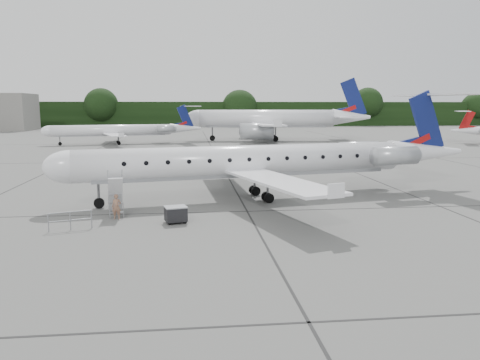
{
  "coord_description": "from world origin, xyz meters",
  "views": [
    {
      "loc": [
        -7.02,
        -25.32,
        6.62
      ],
      "look_at": [
        -4.07,
        1.8,
        2.3
      ],
      "focal_mm": 35.0,
      "sensor_mm": 36.0,
      "label": 1
    }
  ],
  "objects": [
    {
      "name": "bg_regional_left",
      "position": [
        -20.33,
        58.44,
        3.4
      ],
      "size": [
        29.03,
        23.33,
        6.79
      ],
      "primitive_type": null,
      "rotation": [
        0.0,
        0.0,
        0.2
      ],
      "color": "white",
      "rests_on": "ground"
    },
    {
      "name": "safety_railing",
      "position": [
        -13.47,
        0.02,
        0.5
      ],
      "size": [
        2.13,
        0.72,
        1.0
      ],
      "primitive_type": null,
      "rotation": [
        0.0,
        0.0,
        0.3
      ],
      "color": "gray",
      "rests_on": "ground"
    },
    {
      "name": "bg_narrowbody",
      "position": [
        7.75,
        64.1,
        5.9
      ],
      "size": [
        34.95,
        26.65,
        11.8
      ],
      "primitive_type": null,
      "rotation": [
        0.0,
        0.0,
        -0.09
      ],
      "color": "white",
      "rests_on": "ground"
    },
    {
      "name": "passenger",
      "position": [
        -11.36,
        2.3,
        0.75
      ],
      "size": [
        0.57,
        0.4,
        1.49
      ],
      "primitive_type": "imported",
      "rotation": [
        0.0,
        0.0,
        -0.07
      ],
      "color": "#8C624C",
      "rests_on": "ground"
    },
    {
      "name": "airstair",
      "position": [
        -11.59,
        3.49,
        1.21
      ],
      "size": [
        1.23,
        2.24,
        2.43
      ],
      "primitive_type": null,
      "rotation": [
        0.0,
        0.0,
        0.19
      ],
      "color": "white",
      "rests_on": "ground"
    },
    {
      "name": "treeline",
      "position": [
        0.0,
        130.0,
        4.0
      ],
      "size": [
        260.0,
        4.0,
        8.0
      ],
      "primitive_type": "cube",
      "color": "black",
      "rests_on": "ground"
    },
    {
      "name": "main_regional_jet",
      "position": [
        -2.99,
        7.36,
        3.87
      ],
      "size": [
        33.72,
        27.0,
        7.74
      ],
      "primitive_type": null,
      "rotation": [
        0.0,
        0.0,
        0.19
      ],
      "color": "white",
      "rests_on": "ground"
    },
    {
      "name": "baggage_cart",
      "position": [
        -7.86,
        1.0,
        0.51
      ],
      "size": [
        1.37,
        1.21,
        1.02
      ],
      "primitive_type": null,
      "rotation": [
        0.0,
        0.0,
        0.24
      ],
      "color": "black",
      "rests_on": "ground"
    },
    {
      "name": "ground",
      "position": [
        0.0,
        0.0,
        0.0
      ],
      "size": [
        320.0,
        320.0,
        0.0
      ],
      "primitive_type": "plane",
      "color": "#60605E",
      "rests_on": "ground"
    }
  ]
}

